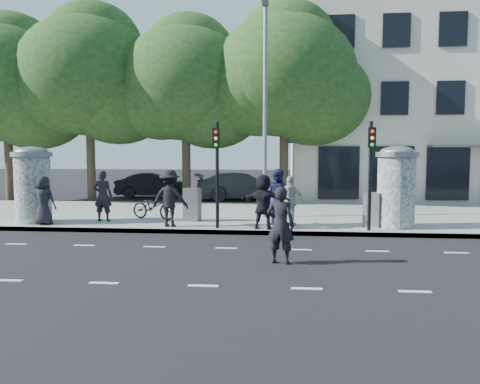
# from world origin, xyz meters

# --- Properties ---
(ground) EXTENTS (120.00, 120.00, 0.00)m
(ground) POSITION_xyz_m (0.00, 0.00, 0.00)
(ground) COLOR black
(ground) RESTS_ON ground
(sidewalk) EXTENTS (40.00, 8.00, 0.15)m
(sidewalk) POSITION_xyz_m (0.00, 7.50, 0.07)
(sidewalk) COLOR gray
(sidewalk) RESTS_ON ground
(curb) EXTENTS (40.00, 0.10, 0.16)m
(curb) POSITION_xyz_m (0.00, 3.55, 0.07)
(curb) COLOR slate
(curb) RESTS_ON ground
(lane_dash_near) EXTENTS (32.00, 0.12, 0.01)m
(lane_dash_near) POSITION_xyz_m (0.00, -2.20, 0.00)
(lane_dash_near) COLOR silver
(lane_dash_near) RESTS_ON ground
(lane_dash_far) EXTENTS (32.00, 0.12, 0.01)m
(lane_dash_far) POSITION_xyz_m (0.00, 1.40, 0.00)
(lane_dash_far) COLOR silver
(lane_dash_far) RESTS_ON ground
(ad_column_left) EXTENTS (1.36, 1.36, 2.65)m
(ad_column_left) POSITION_xyz_m (-7.20, 4.50, 1.54)
(ad_column_left) COLOR beige
(ad_column_left) RESTS_ON sidewalk
(ad_column_right) EXTENTS (1.36, 1.36, 2.65)m
(ad_column_right) POSITION_xyz_m (5.20, 4.70, 1.54)
(ad_column_right) COLOR beige
(ad_column_right) RESTS_ON sidewalk
(traffic_pole_near) EXTENTS (0.22, 0.31, 3.40)m
(traffic_pole_near) POSITION_xyz_m (-0.60, 3.79, 2.23)
(traffic_pole_near) COLOR black
(traffic_pole_near) RESTS_ON sidewalk
(traffic_pole_far) EXTENTS (0.22, 0.31, 3.40)m
(traffic_pole_far) POSITION_xyz_m (4.20, 3.79, 2.23)
(traffic_pole_far) COLOR black
(traffic_pole_far) RESTS_ON sidewalk
(street_lamp) EXTENTS (0.25, 0.93, 8.00)m
(street_lamp) POSITION_xyz_m (0.80, 6.63, 4.79)
(street_lamp) COLOR slate
(street_lamp) RESTS_ON sidewalk
(tree_far_left) EXTENTS (7.20, 7.20, 9.26)m
(tree_far_left) POSITION_xyz_m (-13.00, 12.50, 6.19)
(tree_far_left) COLOR #38281C
(tree_far_left) RESTS_ON ground
(tree_mid_left) EXTENTS (7.20, 7.20, 9.57)m
(tree_mid_left) POSITION_xyz_m (-8.50, 12.50, 6.50)
(tree_mid_left) COLOR #38281C
(tree_mid_left) RESTS_ON ground
(tree_near_left) EXTENTS (6.80, 6.80, 8.97)m
(tree_near_left) POSITION_xyz_m (-3.50, 12.70, 6.06)
(tree_near_left) COLOR #38281C
(tree_near_left) RESTS_ON ground
(tree_center) EXTENTS (7.00, 7.00, 9.30)m
(tree_center) POSITION_xyz_m (1.50, 12.30, 6.31)
(tree_center) COLOR #38281C
(tree_center) RESTS_ON ground
(building) EXTENTS (20.30, 15.85, 12.00)m
(building) POSITION_xyz_m (12.00, 19.99, 5.99)
(building) COLOR beige
(building) RESTS_ON ground
(ped_a) EXTENTS (0.83, 0.57, 1.65)m
(ped_a) POSITION_xyz_m (-6.57, 4.03, 0.97)
(ped_a) COLOR black
(ped_a) RESTS_ON sidewalk
(ped_b) EXTENTS (0.67, 0.44, 1.81)m
(ped_b) POSITION_xyz_m (-4.87, 4.97, 1.06)
(ped_b) COLOR black
(ped_b) RESTS_ON sidewalk
(ped_c) EXTENTS (1.13, 1.03, 1.90)m
(ped_c) POSITION_xyz_m (1.31, 4.77, 1.10)
(ped_c) COLOR navy
(ped_c) RESTS_ON sidewalk
(ped_d) EXTENTS (1.27, 0.80, 1.88)m
(ped_d) POSITION_xyz_m (-2.21, 4.05, 1.09)
(ped_d) COLOR black
(ped_d) RESTS_ON sidewalk
(ped_e) EXTENTS (1.13, 0.92, 1.68)m
(ped_e) POSITION_xyz_m (1.75, 4.49, 0.99)
(ped_e) COLOR #A5A5A8
(ped_e) RESTS_ON sidewalk
(ped_f) EXTENTS (1.73, 0.96, 1.76)m
(ped_f) POSITION_xyz_m (0.89, 3.86, 1.03)
(ped_f) COLOR black
(ped_f) RESTS_ON sidewalk
(man_road) EXTENTS (0.74, 0.58, 1.81)m
(man_road) POSITION_xyz_m (1.47, -0.17, 0.91)
(man_road) COLOR black
(man_road) RESTS_ON ground
(bicycle) EXTENTS (1.20, 1.91, 0.95)m
(bicycle) POSITION_xyz_m (-3.22, 5.62, 0.62)
(bicycle) COLOR black
(bicycle) RESTS_ON sidewalk
(cabinet_left) EXTENTS (0.62, 0.50, 1.17)m
(cabinet_left) POSITION_xyz_m (-1.73, 5.38, 0.74)
(cabinet_left) COLOR #5C5E60
(cabinet_left) RESTS_ON sidewalk
(cabinet_right) EXTENTS (0.65, 0.58, 1.13)m
(cabinet_right) POSITION_xyz_m (4.44, 4.65, 0.71)
(cabinet_right) COLOR slate
(cabinet_right) RESTS_ON sidewalk
(car_mid) EXTENTS (2.35, 4.47, 1.40)m
(car_mid) POSITION_xyz_m (-6.03, 15.32, 0.70)
(car_mid) COLOR black
(car_mid) RESTS_ON ground
(car_right) EXTENTS (3.49, 5.52, 1.49)m
(car_right) POSITION_xyz_m (-0.80, 14.68, 0.75)
(car_right) COLOR slate
(car_right) RESTS_ON ground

